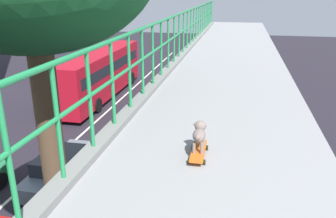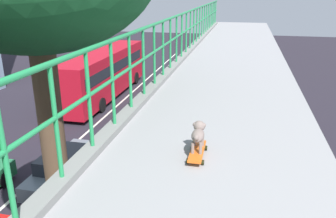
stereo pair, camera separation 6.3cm
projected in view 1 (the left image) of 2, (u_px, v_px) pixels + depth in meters
The scene contains 5 objects.
green_railing at pixel (41, 175), 2.86m from camera, with size 0.20×33.65×1.19m.
car_grey_fifth at pixel (63, 167), 14.13m from camera, with size 1.75×4.46×1.37m.
city_bus at pixel (99, 72), 24.87m from camera, with size 2.54×11.66×3.35m.
toy_skateboard at pixel (198, 151), 3.82m from camera, with size 0.20×0.55×0.08m.
small_dog at pixel (199, 133), 3.79m from camera, with size 0.15×0.37×0.30m.
Camera 1 is at (1.30, -2.25, 7.58)m, focal length 36.84 mm.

